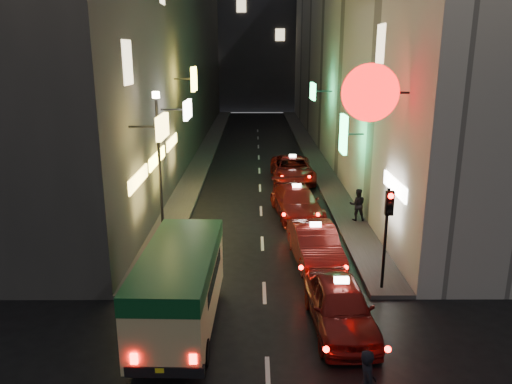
{
  "coord_description": "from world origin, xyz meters",
  "views": [
    {
      "loc": [
        -0.33,
        -6.85,
        7.88
      ],
      "look_at": [
        -0.27,
        13.0,
        2.29
      ],
      "focal_mm": 35.0,
      "sensor_mm": 36.0,
      "label": 1
    }
  ],
  "objects_px": {
    "pedestrian_crossing": "(367,380)",
    "lamp_post": "(159,158)",
    "taxi_near": "(340,302)",
    "minibus": "(180,280)",
    "traffic_light": "(388,218)"
  },
  "relations": [
    {
      "from": "pedestrian_crossing",
      "to": "lamp_post",
      "type": "xyz_separation_m",
      "value": [
        -6.35,
        10.45,
        2.78
      ]
    },
    {
      "from": "taxi_near",
      "to": "pedestrian_crossing",
      "type": "relative_size",
      "value": 2.89
    },
    {
      "from": "minibus",
      "to": "traffic_light",
      "type": "bearing_deg",
      "value": 18.59
    },
    {
      "from": "minibus",
      "to": "lamp_post",
      "type": "height_order",
      "value": "lamp_post"
    },
    {
      "from": "traffic_light",
      "to": "lamp_post",
      "type": "distance_m",
      "value": 9.42
    },
    {
      "from": "minibus",
      "to": "pedestrian_crossing",
      "type": "height_order",
      "value": "minibus"
    },
    {
      "from": "pedestrian_crossing",
      "to": "traffic_light",
      "type": "height_order",
      "value": "traffic_light"
    },
    {
      "from": "lamp_post",
      "to": "pedestrian_crossing",
      "type": "bearing_deg",
      "value": -58.73
    },
    {
      "from": "taxi_near",
      "to": "traffic_light",
      "type": "height_order",
      "value": "traffic_light"
    },
    {
      "from": "minibus",
      "to": "traffic_light",
      "type": "xyz_separation_m",
      "value": [
        6.49,
        2.18,
        1.15
      ]
    },
    {
      "from": "lamp_post",
      "to": "traffic_light",
      "type": "bearing_deg",
      "value": -28.91
    },
    {
      "from": "pedestrian_crossing",
      "to": "lamp_post",
      "type": "distance_m",
      "value": 12.53
    },
    {
      "from": "taxi_near",
      "to": "pedestrian_crossing",
      "type": "xyz_separation_m",
      "value": [
        -0.03,
        -3.7,
        0.09
      ]
    },
    {
      "from": "pedestrian_crossing",
      "to": "traffic_light",
      "type": "relative_size",
      "value": 0.54
    },
    {
      "from": "traffic_light",
      "to": "lamp_post",
      "type": "relative_size",
      "value": 0.56
    }
  ]
}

